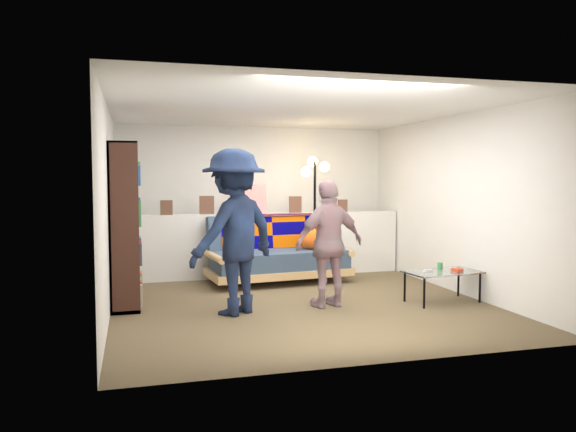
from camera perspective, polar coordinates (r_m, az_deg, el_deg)
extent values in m
plane|color=brown|center=(7.20, 0.86, -8.59)|extent=(5.00, 5.00, 0.00)
cube|color=silver|center=(9.46, -3.39, 1.76)|extent=(4.50, 0.10, 2.40)
cube|color=silver|center=(6.76, -17.78, 0.69)|extent=(0.10, 5.00, 2.40)
cube|color=silver|center=(7.96, 16.61, 1.18)|extent=(0.10, 5.00, 2.40)
cube|color=white|center=(7.07, 0.88, 10.76)|extent=(4.50, 5.00, 0.10)
cube|color=silver|center=(8.83, -2.42, -2.95)|extent=(4.45, 0.15, 1.00)
cube|color=brown|center=(8.55, -12.25, 0.84)|extent=(0.18, 0.02, 0.22)
cube|color=brown|center=(8.60, -8.26, 1.11)|extent=(0.22, 0.02, 0.28)
cube|color=white|center=(8.71, -3.69, 1.73)|extent=(0.45, 0.02, 0.45)
cube|color=brown|center=(8.88, 0.74, 1.17)|extent=(0.20, 0.02, 0.26)
cube|color=brown|center=(9.14, 5.57, 1.05)|extent=(0.16, 0.02, 0.20)
cube|color=tan|center=(8.38, -0.97, -5.65)|extent=(2.16, 1.14, 0.11)
cube|color=#33465C|center=(8.30, -0.84, -4.44)|extent=(2.04, 0.97, 0.26)
cube|color=#33465C|center=(8.64, -1.80, -1.92)|extent=(1.98, 0.47, 0.62)
cylinder|color=tan|center=(8.05, -7.55, -4.12)|extent=(0.20, 0.93, 0.10)
cylinder|color=tan|center=(8.73, 5.09, -3.46)|extent=(0.20, 0.93, 0.10)
cube|color=#05046C|center=(8.56, -1.60, -1.98)|extent=(1.59, 0.28, 0.57)
cube|color=#05046C|center=(8.66, -1.93, 0.13)|extent=(1.60, 0.44, 0.03)
sphere|color=#FD5716|center=(8.44, 2.29, -2.28)|extent=(0.33, 0.33, 0.33)
cube|color=black|center=(7.07, -17.51, -0.91)|extent=(0.02, 0.99, 1.97)
cube|color=black|center=(6.58, -16.32, -1.24)|extent=(0.33, 0.02, 1.97)
cube|color=black|center=(7.54, -16.21, -0.59)|extent=(0.33, 0.02, 1.97)
cube|color=black|center=(7.05, -16.42, 7.02)|extent=(0.33, 0.99, 0.02)
cube|color=black|center=(7.21, -16.11, -8.54)|extent=(0.33, 0.99, 0.04)
cube|color=black|center=(7.12, -16.19, -4.58)|extent=(0.33, 0.94, 0.02)
cube|color=black|center=(7.06, -16.26, -0.89)|extent=(0.33, 0.94, 0.02)
cube|color=black|center=(7.04, -16.34, 2.84)|extent=(0.33, 0.94, 0.02)
cube|color=red|center=(7.17, -15.97, -7.00)|extent=(0.24, 0.92, 0.33)
cube|color=#236298|center=(7.09, -16.04, -3.18)|extent=(0.24, 0.92, 0.31)
cube|color=gold|center=(7.05, -16.11, 0.53)|extent=(0.24, 0.92, 0.33)
cube|color=#2D7B45|center=(7.04, -16.19, 4.27)|extent=(0.24, 0.92, 0.31)
cylinder|color=black|center=(6.93, 13.67, -7.62)|extent=(0.03, 0.03, 0.37)
cylinder|color=black|center=(7.45, 18.91, -6.92)|extent=(0.03, 0.03, 0.37)
cylinder|color=black|center=(7.26, 11.78, -7.06)|extent=(0.03, 0.03, 0.37)
cylinder|color=black|center=(7.75, 16.92, -6.45)|extent=(0.03, 0.03, 0.37)
cube|color=silver|center=(7.31, 15.42, -5.51)|extent=(0.98, 0.62, 0.02)
cube|color=silver|center=(7.23, 14.03, -5.40)|extent=(0.12, 0.06, 0.03)
cube|color=#D34325|center=(7.35, 16.81, -5.26)|extent=(0.11, 0.14, 0.04)
cylinder|color=#3E954D|center=(7.41, 15.19, -4.93)|extent=(0.07, 0.07, 0.09)
cylinder|color=black|center=(8.87, 2.71, -6.09)|extent=(0.29, 0.29, 0.03)
cylinder|color=black|center=(8.75, 2.73, -0.35)|extent=(0.04, 0.04, 1.81)
sphere|color=#FFC672|center=(8.72, 1.84, 4.53)|extent=(0.15, 0.15, 0.15)
sphere|color=#FFC672|center=(8.77, 3.72, 5.01)|extent=(0.15, 0.15, 0.15)
sphere|color=#FFC672|center=(8.86, 2.51, 5.56)|extent=(0.15, 0.15, 0.15)
imported|color=black|center=(6.41, -5.50, -1.62)|extent=(1.40, 1.27, 1.88)
imported|color=#C07C89|center=(6.76, 4.23, -2.82)|extent=(0.96, 0.55, 1.53)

